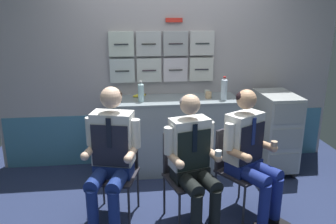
# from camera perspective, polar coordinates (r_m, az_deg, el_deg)

# --- Properties ---
(ground) EXTENTS (4.80, 4.80, 0.04)m
(ground) POSITION_cam_1_polar(r_m,az_deg,el_deg) (3.41, 3.11, -17.77)
(ground) COLOR navy
(galley_bulkhead) EXTENTS (4.20, 0.14, 2.15)m
(galley_bulkhead) POSITION_cam_1_polar(r_m,az_deg,el_deg) (4.26, 0.15, 5.16)
(galley_bulkhead) COLOR #AFA8AE
(galley_bulkhead) RESTS_ON ground
(galley_counter) EXTENTS (1.54, 0.53, 0.90)m
(galley_counter) POSITION_cam_1_polar(r_m,az_deg,el_deg) (4.16, 0.90, -3.80)
(galley_counter) COLOR #919FA7
(galley_counter) RESTS_ON ground
(service_trolley) EXTENTS (0.40, 0.65, 0.97)m
(service_trolley) POSITION_cam_1_polar(r_m,az_deg,el_deg) (4.33, 17.55, -2.87)
(service_trolley) COLOR black
(service_trolley) RESTS_ON ground
(folding_chair_left) EXTENTS (0.49, 0.49, 0.83)m
(folding_chair_left) POSITION_cam_1_polar(r_m,az_deg,el_deg) (3.32, -8.60, -8.48)
(folding_chair_left) COLOR #2D2D33
(folding_chair_left) RESTS_ON ground
(crew_member_left) EXTENTS (0.53, 0.68, 1.27)m
(crew_member_left) POSITION_cam_1_polar(r_m,az_deg,el_deg) (3.10, -9.58, -6.50)
(crew_member_left) COLOR black
(crew_member_left) RESTS_ON ground
(folding_chair_right) EXTENTS (0.49, 0.49, 0.83)m
(folding_chair_right) POSITION_cam_1_polar(r_m,az_deg,el_deg) (3.21, 2.93, -9.16)
(folding_chair_right) COLOR #2D2D33
(folding_chair_right) RESTS_ON ground
(crew_member_right) EXTENTS (0.50, 0.65, 1.22)m
(crew_member_right) POSITION_cam_1_polar(r_m,az_deg,el_deg) (3.01, 4.29, -7.71)
(crew_member_right) COLOR black
(crew_member_right) RESTS_ON ground
(folding_chair_by_counter) EXTENTS (0.55, 0.55, 0.83)m
(folding_chair_by_counter) POSITION_cam_1_polar(r_m,az_deg,el_deg) (3.39, 11.36, -8.03)
(folding_chair_by_counter) COLOR #2D2D33
(folding_chair_by_counter) RESTS_ON ground
(crew_member_by_counter) EXTENTS (0.59, 0.67, 1.23)m
(crew_member_by_counter) POSITION_cam_1_polar(r_m,az_deg,el_deg) (3.23, 13.68, -6.28)
(crew_member_by_counter) COLOR black
(crew_member_by_counter) RESTS_ON ground
(water_bottle_tall) EXTENTS (0.07, 0.07, 0.28)m
(water_bottle_tall) POSITION_cam_1_polar(r_m,az_deg,el_deg) (4.00, 9.42, 3.87)
(water_bottle_tall) COLOR silver
(water_bottle_tall) RESTS_ON galley_counter
(water_bottle_blue_cap) EXTENTS (0.07, 0.07, 0.24)m
(water_bottle_blue_cap) POSITION_cam_1_polar(r_m,az_deg,el_deg) (3.88, -4.56, 3.37)
(water_bottle_blue_cap) COLOR #ACD5DE
(water_bottle_blue_cap) RESTS_ON galley_counter
(coffee_cup_white) EXTENTS (0.06, 0.06, 0.07)m
(coffee_cup_white) POSITION_cam_1_polar(r_m,az_deg,el_deg) (4.17, 6.57, 3.23)
(coffee_cup_white) COLOR silver
(coffee_cup_white) RESTS_ON galley_counter
(espresso_cup_small) EXTENTS (0.07, 0.07, 0.06)m
(espresso_cup_small) POSITION_cam_1_polar(r_m,az_deg,el_deg) (3.87, 4.57, 2.09)
(espresso_cup_small) COLOR white
(espresso_cup_small) RESTS_ON galley_counter
(paper_cup_tan) EXTENTS (0.07, 0.07, 0.08)m
(paper_cup_tan) POSITION_cam_1_polar(r_m,az_deg,el_deg) (4.07, 6.83, 2.89)
(paper_cup_tan) COLOR tan
(paper_cup_tan) RESTS_ON galley_counter
(snack_banana) EXTENTS (0.17, 0.10, 0.04)m
(snack_banana) POSITION_cam_1_polar(r_m,az_deg,el_deg) (4.10, -4.84, 2.78)
(snack_banana) COLOR yellow
(snack_banana) RESTS_ON galley_counter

